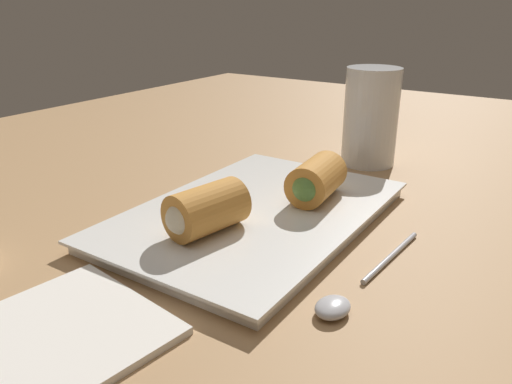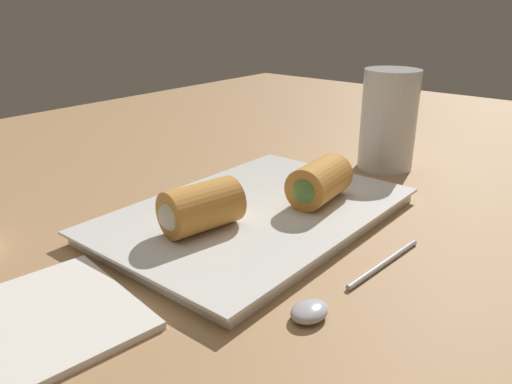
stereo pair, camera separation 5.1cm
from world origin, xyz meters
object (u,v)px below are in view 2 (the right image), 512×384
Objects in this scene: serving_plate at (256,215)px; drinking_glass at (388,120)px; spoon at (330,298)px; napkin at (19,329)px.

drinking_glass is at bearing -5.19° from serving_plate.
spoon is 36.16cm from drinking_glass.
serving_plate is 25.16cm from napkin.
spoon is at bearing -41.66° from napkin.
spoon reaches higher than napkin.
napkin is 1.30× the size of drinking_glass.
drinking_glass is (50.54, -3.26, 6.41)cm from napkin.
napkin is at bearing 138.34° from spoon.
napkin is at bearing 176.31° from drinking_glass.
drinking_glass is (25.40, -2.31, 5.95)cm from serving_plate.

